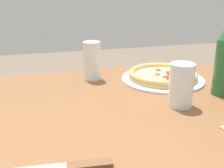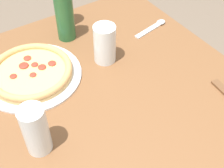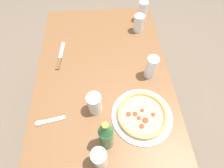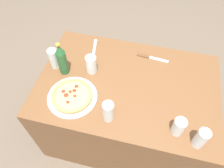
{
  "view_description": "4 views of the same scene",
  "coord_description": "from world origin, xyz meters",
  "views": [
    {
      "loc": [
        -0.15,
        -0.77,
        1.06
      ],
      "look_at": [
        0.08,
        0.06,
        0.76
      ],
      "focal_mm": 45.0,
      "sensor_mm": 36.0,
      "label": 1
    },
    {
      "loc": [
        -0.43,
        0.37,
        1.42
      ],
      "look_at": [
        0.08,
        0.04,
        0.8
      ],
      "focal_mm": 50.0,
      "sensor_mm": 36.0,
      "label": 2
    },
    {
      "loc": [
        0.67,
        0.01,
        1.59
      ],
      "look_at": [
        0.15,
        0.05,
        0.76
      ],
      "focal_mm": 28.0,
      "sensor_mm": 36.0,
      "label": 3
    },
    {
      "loc": [
        -0.11,
        0.89,
        1.9
      ],
      "look_at": [
        0.1,
        0.06,
        0.75
      ],
      "focal_mm": 35.0,
      "sensor_mm": 36.0,
      "label": 4
    }
  ],
  "objects": [
    {
      "name": "pizza_veggie",
      "position": [
        0.33,
        0.19,
        0.73
      ],
      "size": [
        0.32,
        0.32,
        0.04
      ],
      "color": "silver",
      "rests_on": "table"
    },
    {
      "name": "glass_mango_juice",
      "position": [
        0.06,
        0.28,
        0.78
      ],
      "size": [
        0.07,
        0.07,
        0.15
      ],
      "color": "white",
      "rests_on": "table"
    },
    {
      "name": "spoon",
      "position": [
        0.32,
        -0.31,
        0.72
      ],
      "size": [
        0.05,
        0.16,
        0.01
      ],
      "color": "silver",
      "rests_on": "table"
    },
    {
      "name": "glass_cola",
      "position": [
        0.27,
        -0.05,
        0.77
      ],
      "size": [
        0.07,
        0.07,
        0.13
      ],
      "color": "white",
      "rests_on": "table"
    },
    {
      "name": "glass_red_wine",
      "position": [
        0.54,
        -0.03,
        0.78
      ],
      "size": [
        0.07,
        0.07,
        0.15
      ],
      "color": "white",
      "rests_on": "table"
    },
    {
      "name": "beer_bottle",
      "position": [
        0.45,
        0.0,
        0.83
      ],
      "size": [
        0.07,
        0.07,
        0.26
      ],
      "color": "#286033",
      "rests_on": "table"
    }
  ]
}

